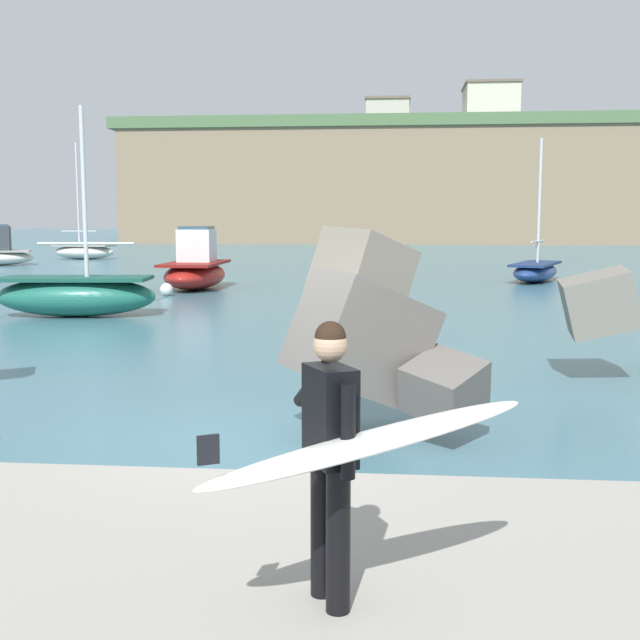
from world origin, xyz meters
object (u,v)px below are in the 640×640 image
at_px(boat_mid_centre, 84,251).
at_px(surfer_with_board, 343,445).
at_px(boat_mid_left, 76,295).
at_px(mooring_buoy_inner, 166,289).
at_px(mooring_buoy_middle, 352,269).
at_px(boat_near_centre, 536,270).
at_px(boat_near_right, 195,269).
at_px(station_building_central, 388,118).
at_px(station_building_west, 490,110).

bearing_deg(boat_mid_centre, surfer_with_board, -66.46).
distance_m(boat_mid_left, mooring_buoy_inner, 5.96).
bearing_deg(mooring_buoy_middle, boat_mid_centre, 145.35).
bearing_deg(boat_near_centre, boat_near_right, -160.06).
relative_size(surfer_with_board, boat_mid_left, 0.36).
relative_size(boat_near_centre, boat_mid_left, 1.07).
height_order(boat_near_centre, station_building_central, station_building_central).
bearing_deg(mooring_buoy_middle, boat_near_right, -122.18).
distance_m(boat_mid_centre, station_building_central, 59.52).
height_order(boat_mid_centre, station_building_west, station_building_west).
height_order(boat_near_right, boat_mid_left, boat_mid_left).
bearing_deg(mooring_buoy_inner, station_building_central, 85.22).
bearing_deg(station_building_west, surfer_with_board, -96.79).
relative_size(mooring_buoy_inner, mooring_buoy_middle, 1.00).
distance_m(surfer_with_board, boat_near_right, 25.94).
xyz_separation_m(boat_mid_left, mooring_buoy_middle, (6.51, 17.42, -0.37)).
bearing_deg(boat_near_centre, mooring_buoy_middle, 154.72).
relative_size(boat_near_right, boat_mid_left, 0.82).
relative_size(boat_mid_centre, mooring_buoy_inner, 17.17).
height_order(boat_mid_left, station_building_central, station_building_central).
height_order(boat_near_centre, station_building_west, station_building_west).
relative_size(surfer_with_board, boat_near_centre, 0.34).
distance_m(boat_mid_centre, mooring_buoy_middle, 22.29).
relative_size(surfer_with_board, mooring_buoy_inner, 4.56).
bearing_deg(station_building_west, mooring_buoy_middle, -101.62).
height_order(surfer_with_board, mooring_buoy_middle, surfer_with_board).
relative_size(boat_near_centre, mooring_buoy_middle, 13.60).
xyz_separation_m(boat_near_centre, boat_mid_left, (-14.49, -13.65, 0.13)).
height_order(boat_near_centre, boat_mid_centre, boat_mid_centre).
relative_size(boat_mid_centre, station_building_west, 0.92).
bearing_deg(boat_mid_left, station_building_central, 85.03).
distance_m(boat_mid_centre, mooring_buoy_inner, 27.28).
distance_m(boat_near_right, station_building_central, 77.32).
bearing_deg(station_building_central, station_building_west, -0.83).
bearing_deg(boat_near_centre, station_building_west, 85.34).
bearing_deg(station_building_central, surfer_with_board, -89.45).
distance_m(boat_near_centre, mooring_buoy_inner, 15.76).
bearing_deg(surfer_with_board, mooring_buoy_middle, 93.07).
height_order(mooring_buoy_middle, station_building_central, station_building_central).
bearing_deg(boat_mid_centre, mooring_buoy_inner, -62.48).
height_order(boat_near_right, mooring_buoy_middle, boat_near_right).
bearing_deg(station_building_central, boat_near_right, -94.74).
relative_size(boat_near_right, station_building_central, 0.56).
relative_size(boat_near_centre, station_building_west, 0.73).
bearing_deg(mooring_buoy_inner, boat_near_right, 84.15).
xyz_separation_m(surfer_with_board, boat_mid_left, (-8.31, 16.12, -0.68)).
distance_m(boat_mid_left, mooring_buoy_middle, 18.60).
relative_size(boat_near_centre, mooring_buoy_inner, 13.60).
bearing_deg(boat_mid_centre, station_building_central, 70.57).
bearing_deg(boat_mid_left, surfer_with_board, -62.73).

